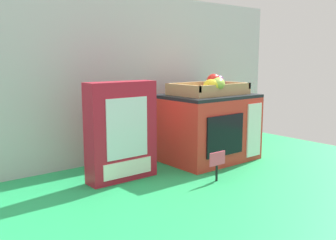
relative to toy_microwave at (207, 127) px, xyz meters
name	(u,v)px	position (x,y,z in m)	size (l,w,h in m)	color
ground_plane	(168,169)	(-0.22, -0.02, -0.13)	(1.70, 1.70, 0.00)	#219E54
display_back_panel	(130,77)	(-0.22, 0.23, 0.20)	(1.61, 0.03, 0.66)	#B7BABF
toy_microwave	(207,127)	(0.00, 0.00, 0.00)	(0.36, 0.28, 0.26)	red
food_groups_crate	(211,88)	(0.01, 0.00, 0.16)	(0.29, 0.22, 0.08)	tan
cookie_set_box	(121,132)	(-0.41, -0.01, 0.03)	(0.24, 0.08, 0.33)	#B2192D
price_sign	(217,162)	(-0.17, -0.23, -0.07)	(0.07, 0.01, 0.10)	black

